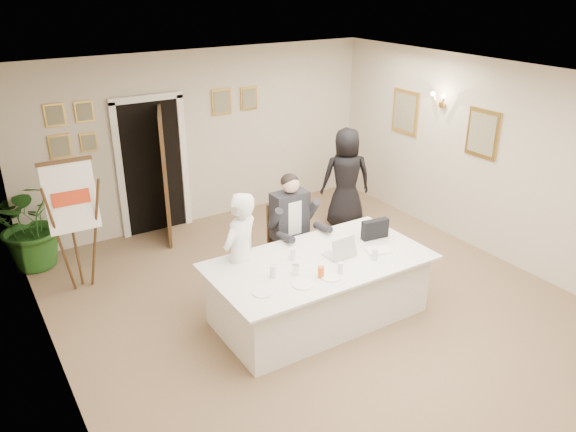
% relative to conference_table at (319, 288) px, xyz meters
% --- Properties ---
extents(floor, '(7.00, 7.00, 0.00)m').
position_rel_conference_table_xyz_m(floor, '(0.13, 0.02, -0.39)').
color(floor, olive).
rests_on(floor, ground).
extents(ceiling, '(6.00, 7.00, 0.02)m').
position_rel_conference_table_xyz_m(ceiling, '(0.13, 0.02, 2.41)').
color(ceiling, white).
rests_on(ceiling, wall_back).
extents(wall_back, '(6.00, 0.10, 2.80)m').
position_rel_conference_table_xyz_m(wall_back, '(0.13, 3.52, 1.01)').
color(wall_back, beige).
rests_on(wall_back, floor).
extents(wall_left, '(0.10, 7.00, 2.80)m').
position_rel_conference_table_xyz_m(wall_left, '(-2.87, 0.02, 1.01)').
color(wall_left, beige).
rests_on(wall_left, floor).
extents(wall_right, '(0.10, 7.00, 2.80)m').
position_rel_conference_table_xyz_m(wall_right, '(3.13, 0.02, 1.01)').
color(wall_right, beige).
rests_on(wall_right, floor).
extents(doorway, '(1.14, 0.86, 2.20)m').
position_rel_conference_table_xyz_m(doorway, '(-0.75, 3.34, 0.65)').
color(doorway, black).
rests_on(doorway, floor).
extents(pictures_back_wall, '(3.40, 0.06, 0.80)m').
position_rel_conference_table_xyz_m(pictures_back_wall, '(-0.67, 3.49, 1.46)').
color(pictures_back_wall, gold).
rests_on(pictures_back_wall, wall_back).
extents(pictures_right_wall, '(0.06, 2.20, 0.80)m').
position_rel_conference_table_xyz_m(pictures_right_wall, '(3.10, 1.22, 1.36)').
color(pictures_right_wall, gold).
rests_on(pictures_right_wall, wall_right).
extents(wall_sconce, '(0.20, 0.30, 0.24)m').
position_rel_conference_table_xyz_m(wall_sconce, '(3.03, 1.22, 1.71)').
color(wall_sconce, '#B78F3A').
rests_on(wall_sconce, wall_right).
extents(conference_table, '(2.60, 1.39, 0.78)m').
position_rel_conference_table_xyz_m(conference_table, '(0.00, 0.00, 0.00)').
color(conference_table, white).
rests_on(conference_table, floor).
extents(seated_man, '(0.72, 0.76, 1.53)m').
position_rel_conference_table_xyz_m(seated_man, '(0.21, 0.93, 0.37)').
color(seated_man, black).
rests_on(seated_man, floor).
extents(flip_chart, '(0.62, 0.40, 1.77)m').
position_rel_conference_table_xyz_m(flip_chart, '(-2.27, 2.19, 0.42)').
color(flip_chart, '#362111').
rests_on(flip_chart, floor).
extents(standing_man, '(0.69, 0.61, 1.60)m').
position_rel_conference_table_xyz_m(standing_man, '(-0.77, 0.52, 0.41)').
color(standing_man, white).
rests_on(standing_man, floor).
extents(standing_woman, '(0.94, 0.81, 1.64)m').
position_rel_conference_table_xyz_m(standing_woman, '(1.93, 2.02, 0.43)').
color(standing_woman, black).
rests_on(standing_woman, floor).
extents(potted_palm, '(1.23, 1.08, 1.32)m').
position_rel_conference_table_xyz_m(potted_palm, '(-2.64, 3.22, 0.27)').
color(potted_palm, '#23571D').
rests_on(potted_palm, floor).
extents(laptop, '(0.34, 0.36, 0.28)m').
position_rel_conference_table_xyz_m(laptop, '(0.26, -0.01, 0.52)').
color(laptop, '#B7BABC').
rests_on(laptop, conference_table).
extents(laptop_bag, '(0.36, 0.14, 0.25)m').
position_rel_conference_table_xyz_m(laptop_bag, '(0.93, 0.12, 0.51)').
color(laptop_bag, black).
rests_on(laptop_bag, conference_table).
extents(paper_stack, '(0.33, 0.28, 0.03)m').
position_rel_conference_table_xyz_m(paper_stack, '(0.72, -0.20, 0.40)').
color(paper_stack, white).
rests_on(paper_stack, conference_table).
extents(plate_left, '(0.30, 0.30, 0.01)m').
position_rel_conference_table_xyz_m(plate_left, '(-0.93, -0.29, 0.39)').
color(plate_left, white).
rests_on(plate_left, conference_table).
extents(plate_mid, '(0.26, 0.26, 0.01)m').
position_rel_conference_table_xyz_m(plate_mid, '(-0.48, -0.38, 0.39)').
color(plate_mid, white).
rests_on(plate_mid, conference_table).
extents(plate_near, '(0.23, 0.23, 0.01)m').
position_rel_conference_table_xyz_m(plate_near, '(-0.13, -0.41, 0.39)').
color(plate_near, white).
rests_on(plate_near, conference_table).
extents(glass_a, '(0.09, 0.09, 0.14)m').
position_rel_conference_table_xyz_m(glass_a, '(-0.67, -0.06, 0.45)').
color(glass_a, silver).
rests_on(glass_a, conference_table).
extents(glass_b, '(0.07, 0.07, 0.14)m').
position_rel_conference_table_xyz_m(glass_b, '(0.00, -0.39, 0.45)').
color(glass_b, silver).
rests_on(glass_b, conference_table).
extents(glass_c, '(0.08, 0.08, 0.14)m').
position_rel_conference_table_xyz_m(glass_c, '(0.55, -0.34, 0.45)').
color(glass_c, silver).
rests_on(glass_c, conference_table).
extents(glass_d, '(0.08, 0.08, 0.14)m').
position_rel_conference_table_xyz_m(glass_d, '(-0.26, 0.17, 0.45)').
color(glass_d, silver).
rests_on(glass_d, conference_table).
extents(oj_glass, '(0.08, 0.08, 0.13)m').
position_rel_conference_table_xyz_m(oj_glass, '(-0.22, -0.34, 0.45)').
color(oj_glass, '#DA4E12').
rests_on(oj_glass, conference_table).
extents(steel_jug, '(0.10, 0.10, 0.11)m').
position_rel_conference_table_xyz_m(steel_jug, '(-0.42, -0.13, 0.44)').
color(steel_jug, silver).
rests_on(steel_jug, conference_table).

